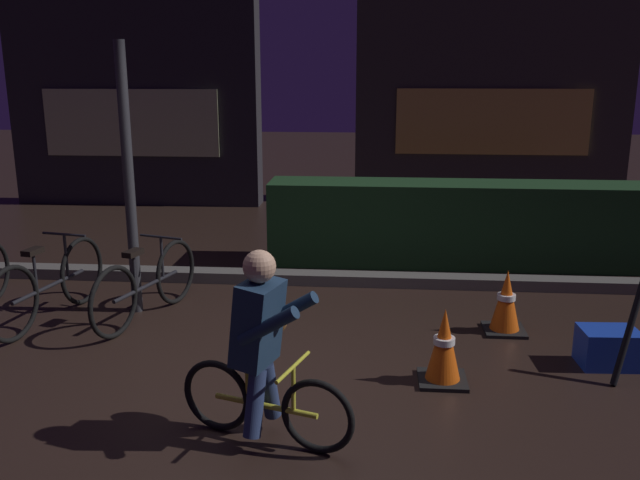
{
  "coord_description": "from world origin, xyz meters",
  "views": [
    {
      "loc": [
        0.65,
        -4.81,
        2.29
      ],
      "look_at": [
        0.2,
        0.6,
        0.9
      ],
      "focal_mm": 37.9,
      "sensor_mm": 36.0,
      "label": 1
    }
  ],
  "objects_px": {
    "parked_bike_center_left": "(147,284)",
    "cyclist": "(262,346)",
    "traffic_cone_near": "(444,347)",
    "blue_crate": "(608,348)",
    "traffic_cone_far": "(506,302)",
    "parked_bike_left_mid": "(49,285)",
    "closed_umbrella": "(629,330)",
    "street_post": "(129,182)"
  },
  "relations": [
    {
      "from": "parked_bike_center_left",
      "to": "cyclist",
      "type": "bearing_deg",
      "value": -127.84
    },
    {
      "from": "traffic_cone_near",
      "to": "blue_crate",
      "type": "xyz_separation_m",
      "value": [
        1.32,
        0.4,
        -0.13
      ]
    },
    {
      "from": "blue_crate",
      "to": "cyclist",
      "type": "relative_size",
      "value": 0.35
    },
    {
      "from": "traffic_cone_far",
      "to": "blue_crate",
      "type": "relative_size",
      "value": 1.3
    },
    {
      "from": "parked_bike_left_mid",
      "to": "traffic_cone_far",
      "type": "bearing_deg",
      "value": -78.58
    },
    {
      "from": "traffic_cone_far",
      "to": "closed_umbrella",
      "type": "height_order",
      "value": "closed_umbrella"
    },
    {
      "from": "parked_bike_center_left",
      "to": "cyclist",
      "type": "distance_m",
      "value": 2.47
    },
    {
      "from": "parked_bike_left_mid",
      "to": "cyclist",
      "type": "xyz_separation_m",
      "value": [
        2.3,
        -1.87,
        0.28
      ]
    },
    {
      "from": "parked_bike_left_mid",
      "to": "traffic_cone_near",
      "type": "relative_size",
      "value": 2.87
    },
    {
      "from": "parked_bike_left_mid",
      "to": "traffic_cone_near",
      "type": "xyz_separation_m",
      "value": [
        3.5,
        -0.98,
        -0.07
      ]
    },
    {
      "from": "street_post",
      "to": "traffic_cone_far",
      "type": "bearing_deg",
      "value": -4.16
    },
    {
      "from": "traffic_cone_near",
      "to": "cyclist",
      "type": "xyz_separation_m",
      "value": [
        -1.2,
        -0.89,
        0.35
      ]
    },
    {
      "from": "street_post",
      "to": "traffic_cone_near",
      "type": "relative_size",
      "value": 4.38
    },
    {
      "from": "street_post",
      "to": "cyclist",
      "type": "distance_m",
      "value": 2.79
    },
    {
      "from": "street_post",
      "to": "closed_umbrella",
      "type": "bearing_deg",
      "value": -15.4
    },
    {
      "from": "traffic_cone_near",
      "to": "blue_crate",
      "type": "bearing_deg",
      "value": 16.82
    },
    {
      "from": "street_post",
      "to": "closed_umbrella",
      "type": "height_order",
      "value": "street_post"
    },
    {
      "from": "parked_bike_left_mid",
      "to": "traffic_cone_near",
      "type": "height_order",
      "value": "parked_bike_left_mid"
    },
    {
      "from": "parked_bike_center_left",
      "to": "closed_umbrella",
      "type": "bearing_deg",
      "value": -86.75
    },
    {
      "from": "parked_bike_left_mid",
      "to": "blue_crate",
      "type": "relative_size",
      "value": 3.78
    },
    {
      "from": "parked_bike_center_left",
      "to": "blue_crate",
      "type": "distance_m",
      "value": 4.02
    },
    {
      "from": "parked_bike_center_left",
      "to": "traffic_cone_far",
      "type": "xyz_separation_m",
      "value": [
        3.27,
        -0.05,
        -0.06
      ]
    },
    {
      "from": "traffic_cone_far",
      "to": "cyclist",
      "type": "xyz_separation_m",
      "value": [
        -1.85,
        -1.94,
        0.35
      ]
    },
    {
      "from": "street_post",
      "to": "parked_bike_center_left",
      "type": "bearing_deg",
      "value": -48.46
    },
    {
      "from": "cyclist",
      "to": "closed_umbrella",
      "type": "distance_m",
      "value": 2.79
    },
    {
      "from": "parked_bike_center_left",
      "to": "blue_crate",
      "type": "relative_size",
      "value": 3.53
    },
    {
      "from": "parked_bike_left_mid",
      "to": "closed_umbrella",
      "type": "bearing_deg",
      "value": -89.19
    },
    {
      "from": "traffic_cone_near",
      "to": "closed_umbrella",
      "type": "bearing_deg",
      "value": 6.25
    },
    {
      "from": "street_post",
      "to": "traffic_cone_near",
      "type": "height_order",
      "value": "street_post"
    },
    {
      "from": "street_post",
      "to": "blue_crate",
      "type": "relative_size",
      "value": 5.75
    },
    {
      "from": "parked_bike_center_left",
      "to": "closed_umbrella",
      "type": "height_order",
      "value": "closed_umbrella"
    },
    {
      "from": "traffic_cone_near",
      "to": "cyclist",
      "type": "bearing_deg",
      "value": -143.44
    },
    {
      "from": "closed_umbrella",
      "to": "cyclist",
      "type": "bearing_deg",
      "value": 155.79
    },
    {
      "from": "parked_bike_left_mid",
      "to": "traffic_cone_far",
      "type": "xyz_separation_m",
      "value": [
        4.15,
        0.07,
        -0.08
      ]
    },
    {
      "from": "traffic_cone_far",
      "to": "street_post",
      "type": "bearing_deg",
      "value": 175.84
    },
    {
      "from": "traffic_cone_near",
      "to": "traffic_cone_far",
      "type": "bearing_deg",
      "value": 58.52
    },
    {
      "from": "street_post",
      "to": "parked_bike_left_mid",
      "type": "xyz_separation_m",
      "value": [
        -0.7,
        -0.32,
        -0.91
      ]
    },
    {
      "from": "blue_crate",
      "to": "closed_umbrella",
      "type": "bearing_deg",
      "value": -79.4
    },
    {
      "from": "street_post",
      "to": "traffic_cone_far",
      "type": "xyz_separation_m",
      "value": [
        3.45,
        -0.25,
        -0.99
      ]
    },
    {
      "from": "street_post",
      "to": "parked_bike_center_left",
      "type": "xyz_separation_m",
      "value": [
        0.18,
        -0.2,
        -0.93
      ]
    },
    {
      "from": "parked_bike_center_left",
      "to": "traffic_cone_near",
      "type": "height_order",
      "value": "parked_bike_center_left"
    },
    {
      "from": "traffic_cone_near",
      "to": "blue_crate",
      "type": "height_order",
      "value": "traffic_cone_near"
    }
  ]
}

